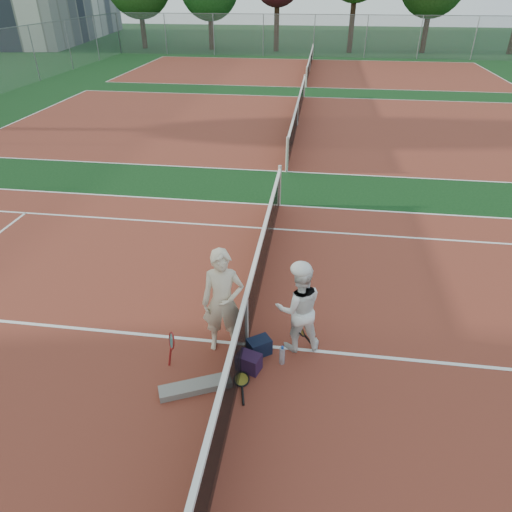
# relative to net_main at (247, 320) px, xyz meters

# --- Properties ---
(ground) EXTENTS (130.00, 130.00, 0.00)m
(ground) POSITION_rel_net_main_xyz_m (0.00, 0.00, -0.51)
(ground) COLOR black
(ground) RESTS_ON ground
(court_main) EXTENTS (23.77, 10.97, 0.01)m
(court_main) POSITION_rel_net_main_xyz_m (0.00, 0.00, -0.51)
(court_main) COLOR maroon
(court_main) RESTS_ON ground
(court_far_a) EXTENTS (23.77, 10.97, 0.01)m
(court_far_a) POSITION_rel_net_main_xyz_m (0.00, 13.50, -0.51)
(court_far_a) COLOR maroon
(court_far_a) RESTS_ON ground
(court_far_b) EXTENTS (23.77, 10.97, 0.01)m
(court_far_b) POSITION_rel_net_main_xyz_m (0.00, 27.00, -0.51)
(court_far_b) COLOR maroon
(court_far_b) RESTS_ON ground
(net_main) EXTENTS (0.10, 10.98, 1.02)m
(net_main) POSITION_rel_net_main_xyz_m (0.00, 0.00, 0.00)
(net_main) COLOR black
(net_main) RESTS_ON ground
(net_far_a) EXTENTS (0.10, 10.98, 1.02)m
(net_far_a) POSITION_rel_net_main_xyz_m (0.00, 13.50, 0.00)
(net_far_a) COLOR black
(net_far_a) RESTS_ON ground
(net_far_b) EXTENTS (0.10, 10.98, 1.02)m
(net_far_b) POSITION_rel_net_main_xyz_m (0.00, 27.00, 0.00)
(net_far_b) COLOR black
(net_far_b) RESTS_ON ground
(fence_back) EXTENTS (32.00, 0.06, 3.00)m
(fence_back) POSITION_rel_net_main_xyz_m (0.00, 34.00, 0.99)
(fence_back) COLOR slate
(fence_back) RESTS_ON ground
(player_a) EXTENTS (0.71, 0.52, 1.79)m
(player_a) POSITION_rel_net_main_xyz_m (-0.35, -0.08, 0.38)
(player_a) COLOR beige
(player_a) RESTS_ON ground
(player_b) EXTENTS (0.85, 0.73, 1.52)m
(player_b) POSITION_rel_net_main_xyz_m (0.81, 0.10, 0.25)
(player_b) COLOR white
(player_b) RESTS_ON ground
(racket_red) EXTENTS (0.26, 0.30, 0.60)m
(racket_red) POSITION_rel_net_main_xyz_m (-1.05, -0.58, -0.21)
(racket_red) COLOR maroon
(racket_red) RESTS_ON ground
(racket_black_held) EXTENTS (0.39, 0.32, 0.52)m
(racket_black_held) POSITION_rel_net_main_xyz_m (0.84, 0.03, -0.25)
(racket_black_held) COLOR black
(racket_black_held) RESTS_ON ground
(racket_spare) EXTENTS (0.40, 0.65, 0.06)m
(racket_spare) POSITION_rel_net_main_xyz_m (0.04, -0.79, -0.48)
(racket_spare) COLOR black
(racket_spare) RESTS_ON ground
(sports_bag_navy) EXTENTS (0.43, 0.40, 0.28)m
(sports_bag_navy) POSITION_rel_net_main_xyz_m (0.22, -0.17, -0.37)
(sports_bag_navy) COLOR black
(sports_bag_navy) RESTS_ON ground
(sports_bag_purple) EXTENTS (0.41, 0.34, 0.29)m
(sports_bag_purple) POSITION_rel_net_main_xyz_m (0.11, -0.54, -0.37)
(sports_bag_purple) COLOR black
(sports_bag_purple) RESTS_ON ground
(net_cover_canvas) EXTENTS (1.05, 0.65, 0.11)m
(net_cover_canvas) POSITION_rel_net_main_xyz_m (-0.59, -1.05, -0.46)
(net_cover_canvas) COLOR slate
(net_cover_canvas) RESTS_ON ground
(water_bottle) EXTENTS (0.09, 0.09, 0.30)m
(water_bottle) POSITION_rel_net_main_xyz_m (0.60, -0.34, -0.36)
(water_bottle) COLOR silver
(water_bottle) RESTS_ON ground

